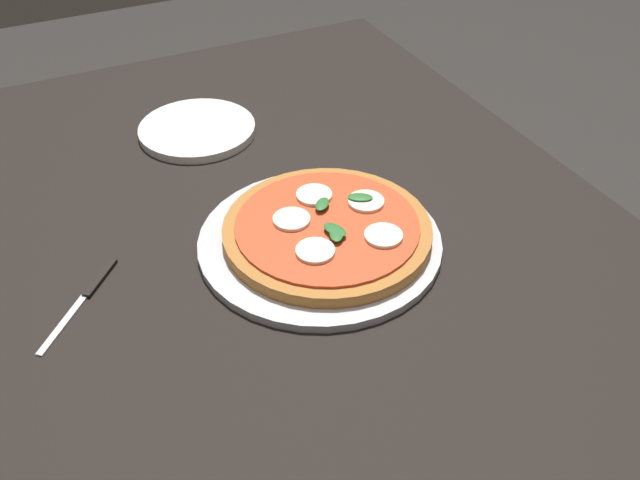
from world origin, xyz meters
TOP-DOWN VIEW (x-y plane):
  - dining_table at (0.00, 0.00)m, footprint 1.37×0.94m
  - serving_tray at (-0.00, -0.03)m, footprint 0.33×0.33m
  - pizza at (0.00, -0.04)m, footprint 0.29×0.29m
  - plate_white at (0.36, 0.03)m, footprint 0.20×0.20m
  - knife at (0.04, 0.28)m, footprint 0.14×0.13m

SIDE VIEW (x-z plane):
  - dining_table at x=0.00m, z-range 0.28..1.04m
  - knife at x=0.04m, z-range 0.76..0.77m
  - serving_tray at x=0.00m, z-range 0.76..0.77m
  - plate_white at x=0.36m, z-range 0.76..0.78m
  - pizza at x=0.00m, z-range 0.77..0.80m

